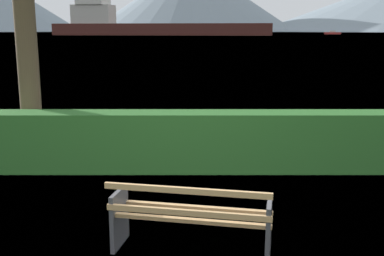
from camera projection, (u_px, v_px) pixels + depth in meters
name	position (u px, v px, depth m)	size (l,w,h in m)	color
ground_plane	(192.00, 250.00, 5.39)	(1400.00, 1400.00, 0.00)	#567A38
water_surface	(192.00, 33.00, 305.53)	(620.00, 620.00, 0.00)	#6B8EA3
park_bench	(191.00, 218.00, 5.25)	(1.88, 0.91, 0.87)	tan
hedge_row	(192.00, 141.00, 8.39)	(9.39, 0.63, 1.06)	#2D6B28
cargo_ship_large	(144.00, 25.00, 205.41)	(96.74, 27.17, 15.65)	#471E19
sailboat_mid	(332.00, 33.00, 245.50)	(8.95, 5.15, 1.93)	#B2332D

